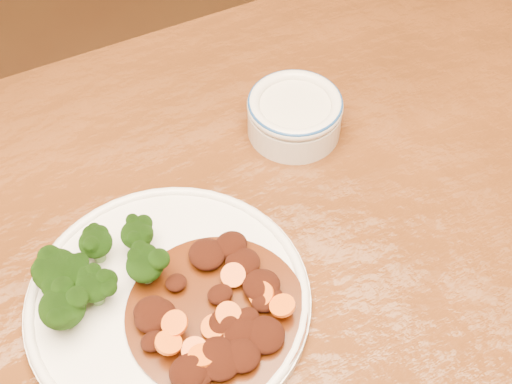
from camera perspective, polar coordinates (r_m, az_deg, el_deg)
dining_table at (r=0.76m, az=-3.05°, el=-14.33°), size 1.54×0.97×0.75m
dinner_plate at (r=0.70m, az=-7.02°, el=-8.57°), size 0.28×0.28×0.02m
broccoli_florets at (r=0.70m, az=-13.37°, el=-6.34°), size 0.13×0.09×0.05m
mince_stew at (r=0.68m, az=-3.00°, el=-9.77°), size 0.17×0.17×0.03m
dip_bowl at (r=0.83m, az=3.11°, el=6.27°), size 0.11×0.11×0.05m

